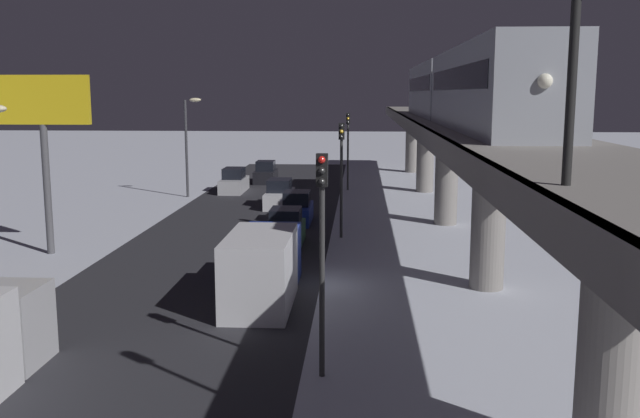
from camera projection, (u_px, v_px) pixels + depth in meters
ground_plane at (307, 285)px, 29.89m from camera, size 240.00×240.00×0.00m
avenue_asphalt at (192, 283)px, 30.17m from camera, size 11.00×101.66×0.01m
elevated_railway at (489, 154)px, 28.56m from camera, size 5.00×101.66×6.51m
subway_train at (458, 88)px, 38.37m from camera, size 2.94×36.87×3.40m
rail_signal at (576, 18)px, 11.41m from camera, size 0.36×0.41×4.00m
sedan_silver at (234, 182)px, 57.88m from camera, size 1.80×4.72×1.97m
sedan_white at (280, 195)px, 50.37m from camera, size 1.80×4.75×1.97m
sedan_blue_2 at (297, 210)px, 44.19m from camera, size 1.80×4.17×1.97m
sedan_black at (266, 174)px, 63.82m from camera, size 1.80×4.01×1.97m
sedan_green at (286, 230)px, 37.70m from camera, size 1.80×4.19×1.97m
delivery_van at (264, 266)px, 27.67m from camera, size 2.40×7.40×2.80m
traffic_light_near at (322, 233)px, 19.60m from camera, size 0.32×0.44×6.40m
traffic_light_mid at (341, 163)px, 38.99m from camera, size 0.32×0.44×6.40m
traffic_light_far at (348, 140)px, 58.38m from camera, size 0.32×0.44×6.40m
commercial_billboard at (43, 118)px, 34.66m from camera, size 4.80×0.36×8.90m
street_lamp_far at (189, 135)px, 54.36m from camera, size 1.35×0.44×7.65m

